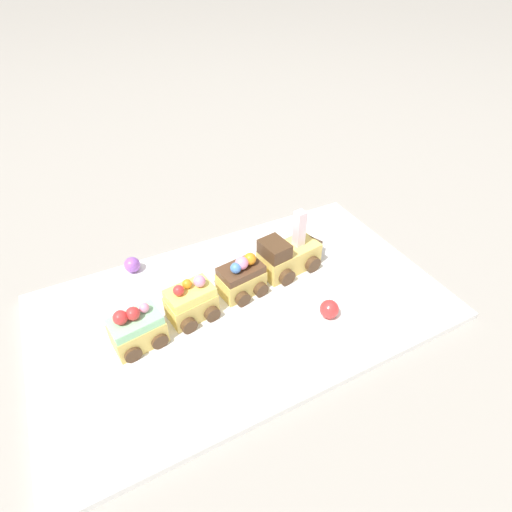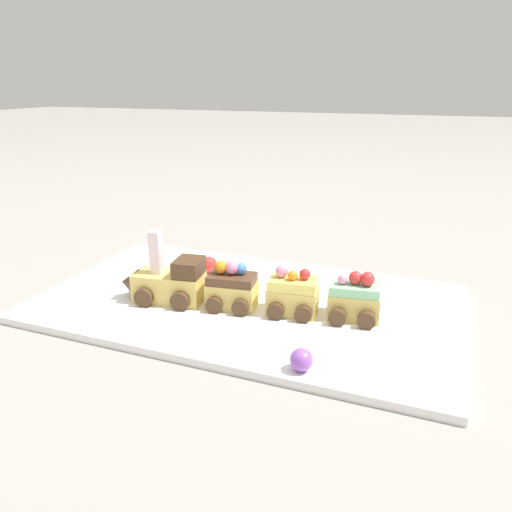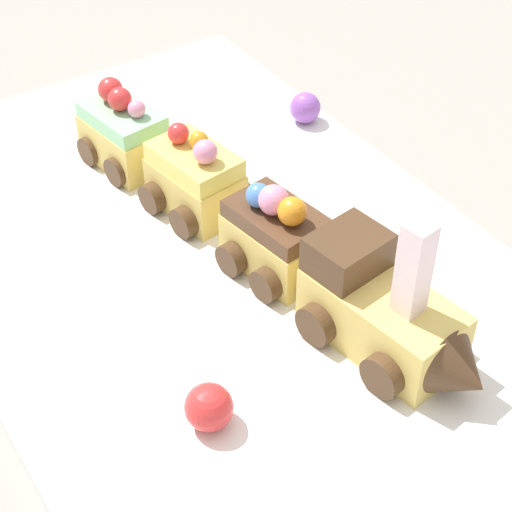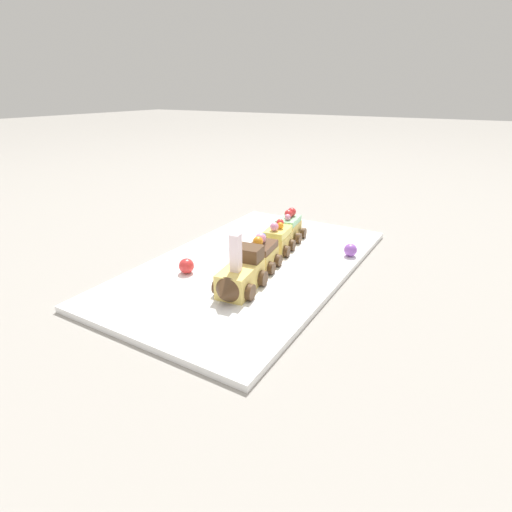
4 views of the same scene
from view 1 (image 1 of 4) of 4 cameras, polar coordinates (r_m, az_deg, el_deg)
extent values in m
plane|color=gray|center=(0.67, -1.85, -7.66)|extent=(10.00, 10.00, 0.00)
cube|color=white|center=(0.66, -1.86, -7.31)|extent=(0.65, 0.38, 0.01)
cube|color=#EACC66|center=(0.72, 4.75, -0.28)|extent=(0.11, 0.07, 0.05)
cube|color=#4C331E|center=(0.68, 2.67, 0.99)|extent=(0.05, 0.06, 0.03)
cone|color=#4C331E|center=(0.75, 8.72, 1.67)|extent=(0.04, 0.05, 0.05)
cube|color=white|center=(0.71, 6.07, 2.24)|extent=(0.02, 0.02, 0.02)
cube|color=white|center=(0.70, 6.16, 3.35)|extent=(0.02, 0.02, 0.02)
cube|color=white|center=(0.69, 6.26, 4.50)|extent=(0.02, 0.02, 0.02)
cube|color=white|center=(0.68, 6.36, 5.67)|extent=(0.02, 0.02, 0.02)
cylinder|color=#4C331E|center=(0.72, 8.14, -1.19)|extent=(0.03, 0.01, 0.03)
cylinder|color=#4C331E|center=(0.75, 4.96, 1.31)|extent=(0.03, 0.01, 0.03)
cylinder|color=#4C331E|center=(0.69, 4.46, -3.06)|extent=(0.03, 0.01, 0.03)
cylinder|color=#4C331E|center=(0.72, 1.33, -0.35)|extent=(0.03, 0.01, 0.03)
cube|color=#EACC66|center=(0.67, -2.12, -3.74)|extent=(0.08, 0.06, 0.04)
cube|color=brown|center=(0.65, -2.17, -2.06)|extent=(0.08, 0.05, 0.01)
sphere|color=#4C84E0|center=(0.63, -3.25, -1.83)|extent=(0.02, 0.02, 0.02)
sphere|color=pink|center=(0.64, -2.06, -1.01)|extent=(0.02, 0.02, 0.02)
sphere|color=orange|center=(0.65, -0.86, -0.42)|extent=(0.02, 0.02, 0.02)
cylinder|color=#4C331E|center=(0.67, 0.72, -4.84)|extent=(0.03, 0.01, 0.03)
cylinder|color=#4C331E|center=(0.70, -2.01, -2.22)|extent=(0.03, 0.01, 0.03)
cylinder|color=#4C331E|center=(0.65, -2.20, -6.28)|extent=(0.03, 0.01, 0.03)
cylinder|color=#4C331E|center=(0.69, -4.85, -3.52)|extent=(0.03, 0.01, 0.03)
cube|color=#EACC66|center=(0.64, -9.19, -7.02)|extent=(0.08, 0.06, 0.04)
cube|color=#EFE066|center=(0.62, -9.44, -5.27)|extent=(0.08, 0.05, 0.02)
sphere|color=red|center=(0.60, -11.01, -4.85)|extent=(0.02, 0.02, 0.02)
sphere|color=orange|center=(0.61, -9.84, -3.94)|extent=(0.02, 0.02, 0.01)
sphere|color=pink|center=(0.61, -8.10, -3.58)|extent=(0.02, 0.02, 0.02)
cylinder|color=#4C331E|center=(0.63, -6.26, -8.24)|extent=(0.03, 0.01, 0.03)
cylinder|color=#4C331E|center=(0.67, -8.74, -5.28)|extent=(0.03, 0.01, 0.03)
cylinder|color=#4C331E|center=(0.62, -9.54, -9.79)|extent=(0.03, 0.01, 0.03)
cylinder|color=#4C331E|center=(0.66, -11.87, -6.67)|extent=(0.03, 0.01, 0.03)
cube|color=#EACC66|center=(0.62, -16.56, -10.29)|extent=(0.08, 0.06, 0.04)
cube|color=#93DBA3|center=(0.60, -17.01, -8.64)|extent=(0.08, 0.05, 0.01)
sphere|color=red|center=(0.59, -18.88, -8.15)|extent=(0.02, 0.02, 0.02)
sphere|color=red|center=(0.59, -17.28, -7.60)|extent=(0.02, 0.02, 0.02)
sphere|color=pink|center=(0.59, -15.69, -7.13)|extent=(0.02, 0.02, 0.01)
cylinder|color=#4C331E|center=(0.61, -13.64, -11.65)|extent=(0.03, 0.01, 0.03)
cylinder|color=#4C331E|center=(0.65, -15.75, -8.36)|extent=(0.03, 0.01, 0.03)
cylinder|color=#4C331E|center=(0.60, -17.20, -13.21)|extent=(0.03, 0.01, 0.03)
cylinder|color=#4C331E|center=(0.64, -19.09, -9.78)|extent=(0.03, 0.01, 0.03)
sphere|color=red|center=(0.64, 10.42, -7.48)|extent=(0.03, 0.03, 0.03)
sphere|color=#9956C6|center=(0.74, -17.28, -1.21)|extent=(0.03, 0.03, 0.03)
camera|label=2|loc=(1.10, -35.44, 25.40)|focal=35.00mm
camera|label=3|loc=(0.62, 50.72, 21.78)|focal=60.00mm
camera|label=4|loc=(1.19, 21.72, 30.23)|focal=28.00mm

